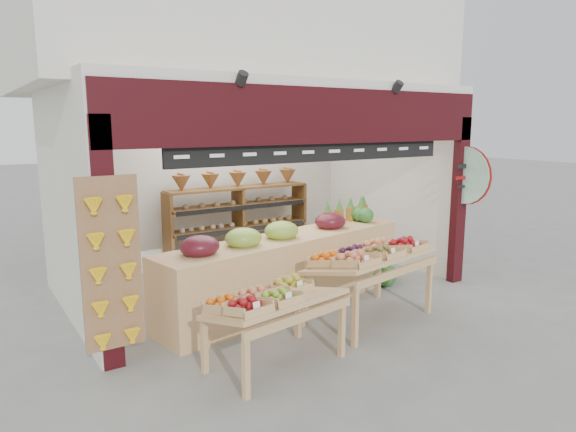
# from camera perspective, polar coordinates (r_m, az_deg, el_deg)

# --- Properties ---
(ground) EXTENTS (60.00, 60.00, 0.00)m
(ground) POSITION_cam_1_polar(r_m,az_deg,el_deg) (7.91, -1.03, -8.59)
(ground) COLOR slate
(ground) RESTS_ON ground
(shop_structure) EXTENTS (6.36, 5.12, 5.40)m
(shop_structure) POSITION_cam_1_polar(r_m,az_deg,el_deg) (9.00, -6.93, 18.92)
(shop_structure) COLOR silver
(shop_structure) RESTS_ON ground
(banana_board) EXTENTS (0.60, 0.15, 1.80)m
(banana_board) POSITION_cam_1_polar(r_m,az_deg,el_deg) (5.50, -18.94, -5.50)
(banana_board) COLOR #8D6240
(banana_board) RESTS_ON ground
(gift_sign) EXTENTS (0.04, 0.93, 0.92)m
(gift_sign) POSITION_cam_1_polar(r_m,az_deg,el_deg) (8.54, 19.09, 4.29)
(gift_sign) COLOR silver
(gift_sign) RESTS_ON ground
(back_shelving) EXTENTS (2.71, 0.44, 1.70)m
(back_shelving) POSITION_cam_1_polar(r_m,az_deg,el_deg) (9.29, -5.56, 1.04)
(back_shelving) COLOR brown
(back_shelving) RESTS_ON ground
(refrigerator) EXTENTS (0.71, 0.71, 1.63)m
(refrigerator) POSITION_cam_1_polar(r_m,az_deg,el_deg) (8.56, -21.57, -2.22)
(refrigerator) COLOR silver
(refrigerator) RESTS_ON ground
(cardboard_stack) EXTENTS (1.01, 0.74, 0.73)m
(cardboard_stack) POSITION_cam_1_polar(r_m,az_deg,el_deg) (7.60, -10.06, -7.43)
(cardboard_stack) COLOR beige
(cardboard_stack) RESTS_ON ground
(mid_counter) EXTENTS (4.08, 1.46, 1.23)m
(mid_counter) POSITION_cam_1_polar(r_m,az_deg,el_deg) (7.25, -0.16, -5.83)
(mid_counter) COLOR tan
(mid_counter) RESTS_ON ground
(display_table_left) EXTENTS (1.56, 1.03, 0.95)m
(display_table_left) POSITION_cam_1_polar(r_m,az_deg,el_deg) (5.43, -2.39, -9.51)
(display_table_left) COLOR tan
(display_table_left) RESTS_ON ground
(display_table_right) EXTENTS (1.86, 1.25, 1.08)m
(display_table_right) POSITION_cam_1_polar(r_m,az_deg,el_deg) (6.75, 9.02, -4.48)
(display_table_right) COLOR tan
(display_table_right) RESTS_ON ground
(watermelon_pile) EXTENTS (0.74, 0.74, 0.58)m
(watermelon_pile) POSITION_cam_1_polar(r_m,az_deg,el_deg) (8.46, 9.51, -6.12)
(watermelon_pile) COLOR #1A501D
(watermelon_pile) RESTS_ON ground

